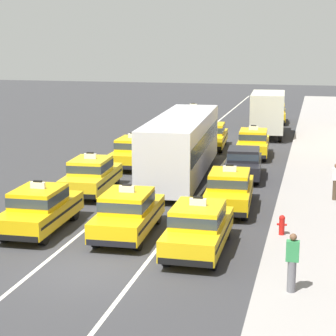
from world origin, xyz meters
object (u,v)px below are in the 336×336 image
at_px(taxi_left_sixth, 193,116).
at_px(taxi_center_nearest, 128,212).
at_px(taxi_left_third, 134,151).
at_px(taxi_right_sixth, 275,113).
at_px(taxi_left_fourth, 158,137).
at_px(bus_center_second, 182,144).
at_px(taxi_right_nearest, 198,227).
at_px(taxi_right_fourth, 253,142).
at_px(taxi_center_third, 211,135).
at_px(taxi_left_fifth, 173,126).
at_px(fire_hydrant, 282,224).
at_px(box_truck_right_fifth, 268,112).
at_px(sedan_right_third, 243,162).
at_px(taxi_right_second, 229,189).
at_px(pedestrian_near_crosswalk, 292,262).
at_px(pedestrian_mid_block, 336,181).
at_px(taxi_left_nearest, 40,208).
at_px(taxi_left_second, 91,175).

bearing_deg(taxi_left_sixth, taxi_center_nearest, -83.46).
bearing_deg(taxi_left_third, taxi_right_sixth, 72.58).
xyz_separation_m(taxi_left_fourth, taxi_center_nearest, (3.26, -16.91, 0.00)).
bearing_deg(bus_center_second, taxi_right_sixth, 82.04).
height_order(taxi_right_nearest, taxi_right_fourth, same).
bearing_deg(taxi_right_fourth, taxi_center_third, 143.63).
height_order(taxi_left_fifth, taxi_center_nearest, same).
bearing_deg(taxi_left_fourth, fire_hydrant, -61.24).
height_order(taxi_center_nearest, box_truck_right_fifth, box_truck_right_fifth).
distance_m(taxi_left_fourth, taxi_right_fourth, 6.14).
xyz_separation_m(taxi_right_fourth, taxi_right_sixth, (0.19, 15.72, 0.00)).
bearing_deg(taxi_right_fourth, sedan_right_third, -88.75).
distance_m(taxi_right_second, pedestrian_near_crosswalk, 8.98).
bearing_deg(taxi_left_fifth, taxi_center_third, -47.21).
relative_size(taxi_right_second, taxi_right_fourth, 1.00).
relative_size(taxi_left_fifth, pedestrian_near_crosswalk, 2.69).
relative_size(taxi_center_third, taxi_right_fourth, 1.00).
relative_size(taxi_right_second, fire_hydrant, 6.37).
xyz_separation_m(taxi_center_nearest, sedan_right_third, (2.99, 10.33, -0.03)).
xyz_separation_m(taxi_left_fourth, pedestrian_near_crosswalk, (9.32, -21.04, 0.13)).
bearing_deg(sedan_right_third, taxi_center_third, 110.55).
height_order(taxi_right_fourth, pedestrian_mid_block, taxi_right_fourth).
bearing_deg(taxi_left_third, taxi_right_fourth, 36.64).
distance_m(taxi_left_fifth, taxi_center_nearest, 22.55).
xyz_separation_m(taxi_left_third, fire_hydrant, (8.83, -10.83, -0.33)).
bearing_deg(fire_hydrant, taxi_left_sixth, 107.82).
height_order(taxi_left_nearest, pedestrian_mid_block, taxi_left_nearest).
distance_m(taxi_left_second, taxi_left_fifth, 16.69).
xyz_separation_m(bus_center_second, box_truck_right_fifth, (3.15, 15.02, -0.04)).
distance_m(taxi_left_sixth, bus_center_second, 18.77).
bearing_deg(bus_center_second, taxi_left_fifth, 105.15).
bearing_deg(sedan_right_third, fire_hydrant, -75.01).
relative_size(taxi_left_third, taxi_left_fourth, 0.98).
height_order(taxi_left_fifth, pedestrian_near_crosswalk, taxi_left_fifth).
relative_size(taxi_left_sixth, taxi_right_sixth, 1.00).
bearing_deg(box_truck_right_fifth, taxi_left_nearest, -104.47).
bearing_deg(taxi_left_fifth, pedestrian_near_crosswalk, -70.02).
relative_size(taxi_right_sixth, pedestrian_mid_block, 2.86).
bearing_deg(fire_hydrant, sedan_right_third, 104.99).
height_order(taxi_left_fifth, taxi_right_nearest, same).
distance_m(taxi_left_sixth, pedestrian_mid_block, 24.13).
height_order(taxi_left_nearest, fire_hydrant, taxi_left_nearest).
relative_size(taxi_left_fifth, bus_center_second, 0.40).
bearing_deg(bus_center_second, taxi_center_third, 89.94).
xyz_separation_m(taxi_left_fifth, bus_center_second, (3.44, -12.69, 0.94)).
bearing_deg(taxi_left_fifth, taxi_left_third, -88.87).
bearing_deg(taxi_right_fourth, taxi_left_third, -143.36).
bearing_deg(box_truck_right_fifth, sedan_right_third, -90.25).
xyz_separation_m(taxi_left_sixth, box_truck_right_fifth, (6.26, -3.46, 0.90)).
bearing_deg(taxi_center_nearest, box_truck_right_fifth, 82.94).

